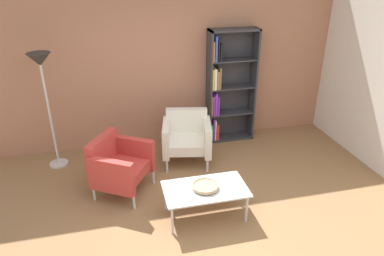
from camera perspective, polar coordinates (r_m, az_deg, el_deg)
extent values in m
plane|color=olive|center=(4.29, 2.42, -16.41)|extent=(8.32, 8.32, 0.00)
cube|color=#A87056|center=(5.77, -4.04, 11.30)|extent=(6.40, 0.12, 2.90)
cube|color=#333338|center=(5.83, 2.80, 6.37)|extent=(0.03, 0.30, 1.90)
cube|color=#333338|center=(6.09, 9.84, 6.84)|extent=(0.03, 0.30, 1.90)
cube|color=#333338|center=(5.72, 6.86, 15.51)|extent=(0.80, 0.30, 0.03)
cube|color=#333338|center=(6.31, 5.98, -1.43)|extent=(0.80, 0.30, 0.03)
cube|color=#333338|center=(6.08, 5.95, 7.05)|extent=(0.80, 0.02, 1.90)
cube|color=#333338|center=(6.11, 6.18, 2.54)|extent=(0.76, 0.28, 0.02)
cube|color=#333338|center=(5.95, 6.39, 6.62)|extent=(0.76, 0.28, 0.02)
cube|color=#333338|center=(5.82, 6.61, 10.91)|extent=(0.76, 0.28, 0.02)
cube|color=green|center=(6.12, 2.97, -0.40)|extent=(0.03, 0.25, 0.29)
cube|color=purple|center=(6.08, 3.39, -0.11)|extent=(0.02, 0.18, 0.39)
cube|color=white|center=(6.09, 3.64, -0.16)|extent=(0.02, 0.18, 0.37)
cube|color=red|center=(6.12, 4.02, -0.52)|extent=(0.04, 0.17, 0.28)
cube|color=olive|center=(5.91, 3.07, 3.75)|extent=(0.02, 0.22, 0.34)
cube|color=purple|center=(5.90, 3.43, 3.80)|extent=(0.02, 0.19, 0.36)
cube|color=purple|center=(5.90, 3.77, 3.94)|extent=(0.04, 0.18, 0.39)
cube|color=purple|center=(5.93, 4.13, 3.69)|extent=(0.02, 0.18, 0.32)
cube|color=yellow|center=(5.76, 3.20, 8.02)|extent=(0.03, 0.23, 0.34)
cube|color=white|center=(5.77, 3.60, 8.04)|extent=(0.04, 0.22, 0.34)
cube|color=olive|center=(5.77, 4.05, 7.83)|extent=(0.04, 0.19, 0.30)
cube|color=olive|center=(5.80, 4.33, 8.17)|extent=(0.02, 0.24, 0.35)
cube|color=orange|center=(5.62, 3.32, 12.29)|extent=(0.02, 0.19, 0.31)
cube|color=blue|center=(5.65, 3.67, 12.78)|extent=(0.03, 0.24, 0.40)
cube|color=black|center=(5.64, 4.16, 12.44)|extent=(0.02, 0.17, 0.34)
cube|color=black|center=(5.67, 4.48, 12.18)|extent=(0.03, 0.21, 0.28)
cube|color=silver|center=(4.28, 2.17, -9.83)|extent=(1.00, 0.56, 0.02)
cylinder|color=silver|center=(4.15, -3.21, -14.72)|extent=(0.03, 0.03, 0.38)
cylinder|color=silver|center=(4.35, 8.82, -12.78)|extent=(0.03, 0.03, 0.38)
cylinder|color=silver|center=(4.50, -4.31, -11.01)|extent=(0.03, 0.03, 0.38)
cylinder|color=silver|center=(4.69, 6.75, -9.44)|extent=(0.03, 0.03, 0.38)
cylinder|color=tan|center=(4.27, 2.17, -9.62)|extent=(0.13, 0.13, 0.02)
cylinder|color=tan|center=(4.26, 2.18, -9.40)|extent=(0.32, 0.32, 0.02)
torus|color=tan|center=(4.25, 2.18, -9.26)|extent=(0.32, 0.32, 0.02)
cube|color=#B73833|center=(4.83, -11.23, -6.80)|extent=(0.83, 0.85, 0.16)
cube|color=#B73833|center=(4.82, -14.31, -3.47)|extent=(0.44, 0.61, 0.38)
cube|color=#B73833|center=(4.54, -13.00, -7.63)|extent=(0.58, 0.41, 0.46)
cube|color=#B73833|center=(5.00, -9.44, -4.00)|extent=(0.58, 0.41, 0.46)
cylinder|color=silver|center=(4.60, -9.37, -11.51)|extent=(0.04, 0.04, 0.24)
cylinder|color=silver|center=(5.04, -6.28, -7.66)|extent=(0.04, 0.04, 0.24)
cylinder|color=silver|center=(4.86, -15.57, -9.94)|extent=(0.04, 0.04, 0.24)
cylinder|color=silver|center=(5.27, -12.07, -6.45)|extent=(0.04, 0.04, 0.24)
cube|color=white|center=(5.42, -0.84, -2.46)|extent=(0.75, 0.70, 0.16)
cube|color=white|center=(5.54, -0.89, 1.31)|extent=(0.65, 0.25, 0.38)
cube|color=white|center=(5.36, -4.16, -1.56)|extent=(0.23, 0.63, 0.46)
cube|color=white|center=(5.36, 2.47, -1.48)|extent=(0.23, 0.63, 0.46)
cylinder|color=silver|center=(5.26, -4.07, -6.02)|extent=(0.04, 0.04, 0.24)
cylinder|color=silver|center=(5.26, 2.51, -5.93)|extent=(0.04, 0.04, 0.24)
cylinder|color=silver|center=(5.76, -3.85, -2.99)|extent=(0.04, 0.04, 0.24)
cylinder|color=silver|center=(5.76, 2.13, -2.92)|extent=(0.04, 0.04, 0.24)
cylinder|color=silver|center=(5.87, -20.71, -5.38)|extent=(0.28, 0.28, 0.02)
cylinder|color=silver|center=(5.51, -22.04, 2.14)|extent=(0.03, 0.03, 1.65)
cone|color=#2D2D2D|center=(5.27, -23.48, 10.14)|extent=(0.32, 0.32, 0.18)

